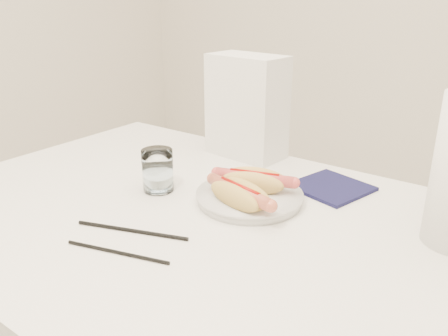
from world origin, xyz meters
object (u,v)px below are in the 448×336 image
Objects in this scene: hotdog_right at (240,195)px; napkin_box at (247,107)px; table at (203,241)px; plate at (249,198)px; water_glass at (158,170)px; hotdog_left at (254,181)px.

hotdog_right is 0.36m from napkin_box.
table is 7.11× the size of hotdog_right.
napkin_box is (-0.17, 0.24, 0.12)m from plate.
plate is 0.06m from hotdog_right.
hotdog_right reaches higher than plate.
water_glass is at bearing -161.12° from plate.
napkin_box is (-0.13, 0.34, 0.19)m from table.
plate is 1.26× the size of hotdog_right.
hotdog_right is 0.65× the size of napkin_box.
napkin_box is (-0.16, 0.22, 0.09)m from hotdog_left.
table is 5.66× the size of plate.
table is at bearing -112.30° from plate.
table is 12.95× the size of water_glass.
napkin_box is at bearing 125.03° from plate.
table is at bearing -123.99° from hotdog_right.
table is at bearing -64.53° from napkin_box.
water_glass reaches higher than plate.
hotdog_right is at bearing 3.69° from water_glass.
plate is at bearing 116.66° from hotdog_right.
hotdog_right is (0.02, -0.08, 0.00)m from hotdog_left.
napkin_box reaches higher than hotdog_right.
hotdog_left is at bearing 25.27° from water_glass.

